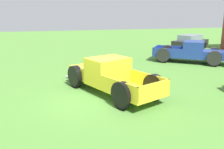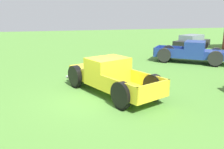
% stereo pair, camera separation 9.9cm
% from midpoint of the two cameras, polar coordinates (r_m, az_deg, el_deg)
% --- Properties ---
extents(ground_plane, '(80.00, 80.00, 0.00)m').
position_cam_midpoint_polar(ground_plane, '(10.86, -2.82, -5.30)').
color(ground_plane, '#548C38').
extents(pickup_truck_foreground, '(5.63, 3.79, 1.63)m').
position_cam_midpoint_polar(pickup_truck_foreground, '(11.40, -0.93, -0.22)').
color(pickup_truck_foreground, yellow).
rests_on(pickup_truck_foreground, ground_plane).
extents(pickup_truck_behind_right, '(4.66, 5.23, 1.59)m').
position_cam_midpoint_polar(pickup_truck_behind_right, '(18.92, 19.12, 4.85)').
color(pickup_truck_behind_right, navy).
rests_on(pickup_truck_behind_right, ground_plane).
extents(sedan_distant_b, '(3.63, 4.65, 1.45)m').
position_cam_midpoint_polar(sedan_distant_b, '(25.94, 18.32, 7.33)').
color(sedan_distant_b, black).
rests_on(sedan_distant_b, ground_plane).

